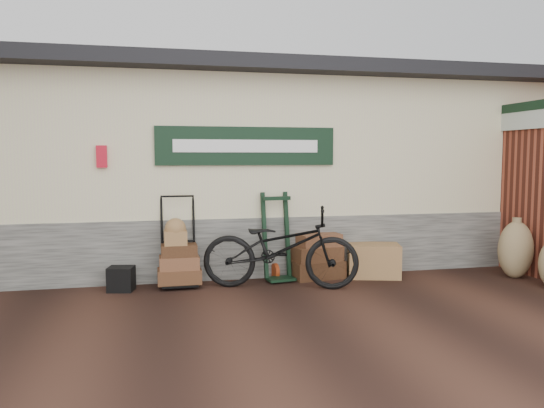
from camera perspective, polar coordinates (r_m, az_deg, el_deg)
The scene contains 10 objects.
ground at distance 7.02m, azimuth 1.15°, elevation -9.73°, with size 80.00×80.00×0.00m, color black.
station_building at distance 9.46m, azimuth -2.79°, elevation 4.00°, with size 14.40×4.10×3.20m.
brick_outbuilding at distance 10.03m, azimuth 26.45°, elevation 1.75°, with size 1.71×4.51×2.62m.
porter_trolley at distance 7.52m, azimuth -10.05°, elevation -3.25°, with size 0.71×0.54×1.43m, color black, non-canonical shape.
green_barrow at distance 7.71m, azimuth 0.55°, elevation -3.53°, with size 0.46×0.39×1.28m, color black, non-canonical shape.
suitcase_stack at distance 7.93m, azimuth 4.83°, elevation -5.53°, with size 0.76×0.48×0.67m, color #3E2313, non-canonical shape.
wicker_hamper at distance 8.13m, azimuth 10.87°, elevation -5.98°, with size 0.76×0.49×0.49m, color brown.
black_trunk at distance 7.45m, azimuth -15.91°, elevation -7.75°, with size 0.33×0.28×0.33m, color black.
bicycle at distance 7.24m, azimuth 0.90°, elevation -4.24°, with size 2.14×0.74×1.24m, color black.
burlap_sack_left at distance 8.66m, azimuth 24.74°, elevation -4.49°, with size 0.53×0.45×0.85m, color olive.
Camera 1 is at (-1.61, -6.59, 1.80)m, focal length 35.00 mm.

